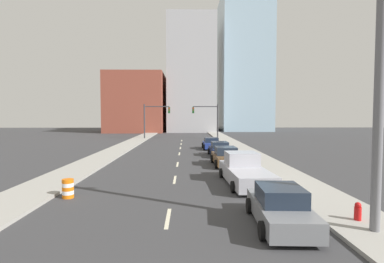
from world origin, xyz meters
name	(u,v)px	position (x,y,z in m)	size (l,w,h in m)	color
sidewalk_left	(142,138)	(-7.37, 51.16, 0.08)	(2.99, 102.33, 0.15)	#9E9B93
sidewalk_right	(222,138)	(7.37, 51.16, 0.08)	(2.99, 102.33, 0.15)	#9E9B93
lane_stripe_at_9m	(168,218)	(0.00, 8.61, 0.00)	(0.16, 2.40, 0.01)	beige
lane_stripe_at_16m	(175,180)	(0.00, 15.83, 0.00)	(0.16, 2.40, 0.01)	beige
lane_stripe_at_22m	(177,164)	(0.00, 21.89, 0.00)	(0.16, 2.40, 0.01)	beige
lane_stripe_at_29m	(179,154)	(0.00, 28.88, 0.00)	(0.16, 2.40, 0.01)	beige
lane_stripe_at_35m	(180,148)	(0.00, 34.65, 0.00)	(0.16, 2.40, 0.01)	beige
lane_stripe_at_40m	(181,144)	(0.00, 39.95, 0.00)	(0.16, 2.40, 0.01)	beige
lane_stripe_at_46m	(182,141)	(0.00, 45.97, 0.00)	(0.16, 2.40, 0.01)	beige
building_brick_left	(137,103)	(-11.86, 73.91, 7.31)	(14.00, 16.00, 14.62)	brown
building_office_center	(191,77)	(2.05, 77.91, 14.46)	(12.00, 20.00, 28.92)	#A8A8AD
building_glass_right	(243,65)	(16.79, 81.91, 18.43)	(13.00, 20.00, 36.86)	#99B7CC
traffic_signal_left	(152,116)	(-5.25, 49.38, 3.99)	(4.62, 0.35, 6.11)	#38383D
traffic_signal_right	(210,116)	(4.97, 49.38, 3.99)	(4.62, 0.35, 6.11)	#38383D
utility_pole_right_near	(380,76)	(7.22, 6.77, 5.44)	(1.60, 0.32, 10.63)	slate
traffic_barrel	(68,189)	(-5.17, 11.66, 0.47)	(0.56, 0.56, 0.95)	orange
fire_hydrant	(358,213)	(7.24, 7.82, 0.41)	(0.26, 0.26, 0.84)	red
sedan_gray	(280,208)	(4.25, 7.76, 0.67)	(2.24, 4.52, 1.48)	slate
pickup_truck_silver	(244,171)	(4.27, 14.71, 0.74)	(2.67, 6.33, 1.81)	#B2B2BC
sedan_brown	(226,157)	(4.01, 21.34, 0.70)	(2.25, 4.58, 1.54)	brown
sedan_navy	(220,149)	(4.16, 27.20, 0.66)	(2.22, 4.45, 1.45)	#141E47
sedan_blue	(211,144)	(3.84, 33.55, 0.65)	(2.18, 4.24, 1.41)	navy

